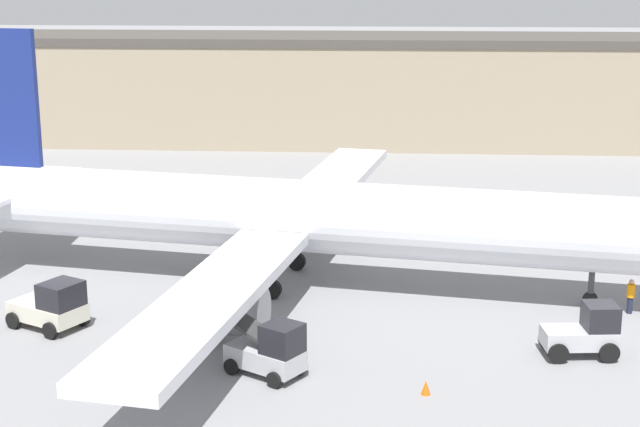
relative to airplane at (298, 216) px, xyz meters
name	(u,v)px	position (x,y,z in m)	size (l,w,h in m)	color
ground_plane	(320,286)	(1.07, -0.19, -3.49)	(400.00, 400.00, 0.00)	gray
terminal_building	(195,87)	(-12.65, 40.19, 1.18)	(92.48, 11.21, 9.34)	gray
airplane	(298,216)	(0.00, 0.00, 0.00)	(42.36, 39.64, 12.28)	silver
ground_crew_worker	(631,295)	(15.37, -3.09, -2.63)	(0.35, 0.35, 1.61)	#1E2338
baggage_tug	(52,306)	(-10.18, -6.61, -2.47)	(3.74, 3.30, 2.20)	beige
belt_loader_truck	(270,351)	(-0.15, -11.05, -2.46)	(3.35, 2.96, 2.25)	#B2B2B7
pushback_tug	(586,332)	(12.34, -8.23, -2.48)	(3.06, 2.02, 2.20)	#B2B2B7
safety_cone_near	(426,388)	(5.77, -12.36, -3.22)	(0.36, 0.36, 0.55)	#EF590F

